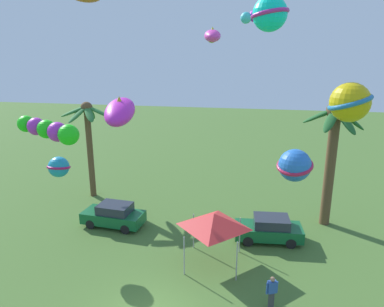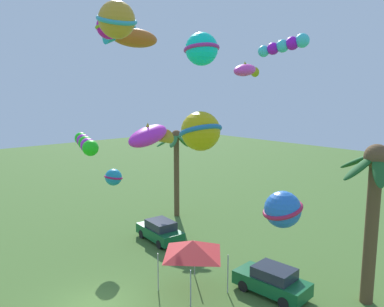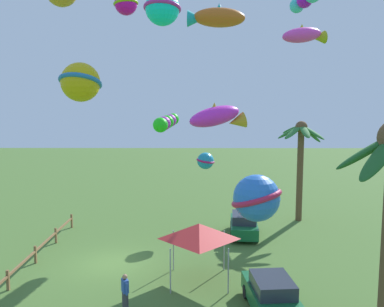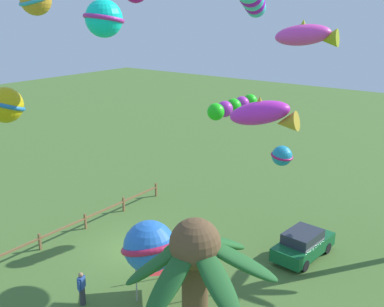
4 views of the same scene
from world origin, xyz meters
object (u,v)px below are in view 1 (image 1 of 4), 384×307
at_px(spectator_0, 272,293).
at_px(kite_ball_5, 350,102).
at_px(palm_tree_0, 333,139).
at_px(festival_tent, 214,220).
at_px(parked_car_0, 269,229).
at_px(kite_tube_8, 49,130).
at_px(kite_ball_1, 270,14).
at_px(palm_tree_1, 88,127).
at_px(kite_fish_0, 121,111).
at_px(kite_ball_9, 59,167).
at_px(kite_tube_6, 265,13).
at_px(kite_ball_7, 295,165).
at_px(parked_car_1, 114,215).
at_px(kite_fish_10, 212,36).

xyz_separation_m(spectator_0, kite_ball_5, (1.99, -0.99, 8.38)).
bearing_deg(palm_tree_0, festival_tent, -138.21).
relative_size(parked_car_0, kite_tube_8, 1.18).
height_order(festival_tent, kite_ball_1, kite_ball_1).
xyz_separation_m(palm_tree_1, parked_car_0, (13.37, -4.57, -4.72)).
bearing_deg(kite_ball_5, kite_fish_0, 152.85).
bearing_deg(kite_ball_9, festival_tent, -3.50).
xyz_separation_m(kite_tube_6, kite_ball_7, (1.93, -2.45, -7.81)).
xyz_separation_m(palm_tree_1, festival_tent, (10.43, -7.49, -3.00)).
height_order(parked_car_1, kite_fish_0, kite_fish_0).
relative_size(parked_car_1, kite_fish_10, 1.78).
relative_size(festival_tent, kite_fish_10, 1.26).
height_order(kite_ball_5, kite_ball_9, kite_ball_5).
bearing_deg(festival_tent, parked_car_0, 44.84).
distance_m(palm_tree_0, parked_car_0, 6.77).
height_order(festival_tent, kite_tube_6, kite_tube_6).
bearing_deg(spectator_0, kite_ball_5, -26.48).
height_order(spectator_0, kite_tube_8, kite_tube_8).
relative_size(kite_ball_1, kite_fish_10, 0.80).
distance_m(kite_ball_1, kite_ball_7, 8.23).
xyz_separation_m(kite_fish_0, kite_fish_10, (4.34, 3.79, 3.94)).
height_order(palm_tree_1, parked_car_1, palm_tree_1).
relative_size(parked_car_1, kite_tube_8, 1.19).
distance_m(palm_tree_1, festival_tent, 13.19).
relative_size(kite_fish_0, kite_ball_1, 2.04).
relative_size(festival_tent, kite_tube_6, 1.15).
bearing_deg(palm_tree_1, kite_tube_6, -13.36).
distance_m(parked_car_1, kite_ball_9, 5.02).
bearing_deg(parked_car_1, kite_fish_0, -48.95).
distance_m(palm_tree_1, parked_car_0, 14.89).
height_order(kite_ball_7, kite_ball_9, kite_ball_7).
height_order(kite_tube_8, kite_ball_9, kite_tube_8).
bearing_deg(palm_tree_1, parked_car_0, -18.86).
height_order(festival_tent, kite_fish_0, kite_fish_0).
bearing_deg(parked_car_1, parked_car_0, -0.41).
bearing_deg(kite_ball_1, kite_fish_10, 115.60).
distance_m(kite_ball_5, kite_tube_8, 12.64).
relative_size(kite_ball_9, kite_fish_10, 0.65).
distance_m(palm_tree_0, kite_ball_1, 10.78).
xyz_separation_m(kite_fish_0, kite_ball_1, (7.42, -2.63, 4.45)).
xyz_separation_m(parked_car_0, spectator_0, (-0.02, -5.98, 0.06)).
bearing_deg(kite_ball_9, spectator_0, -17.06).
height_order(palm_tree_1, kite_fish_10, kite_fish_10).
bearing_deg(festival_tent, palm_tree_0, 41.79).
xyz_separation_m(palm_tree_1, kite_ball_5, (15.34, -11.54, 3.72)).
bearing_deg(parked_car_1, palm_tree_1, 128.73).
height_order(palm_tree_0, kite_ball_7, palm_tree_0).
bearing_deg(kite_ball_7, parked_car_0, 141.49).
distance_m(spectator_0, kite_fish_10, 14.04).
height_order(parked_car_0, kite_tube_6, kite_tube_6).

